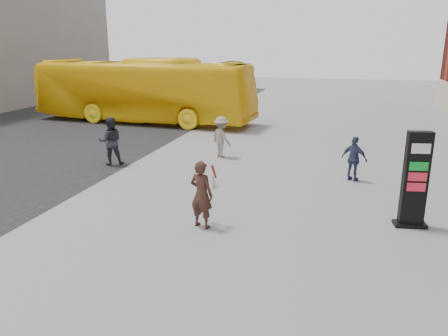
% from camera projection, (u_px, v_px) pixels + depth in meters
% --- Properties ---
extents(ground, '(100.00, 100.00, 0.00)m').
position_uv_depth(ground, '(217.00, 241.00, 10.13)').
color(ground, '#9E9EA3').
extents(info_pylon, '(0.83, 0.51, 2.41)m').
position_uv_depth(info_pylon, '(415.00, 180.00, 10.61)').
color(info_pylon, black).
rests_on(info_pylon, ground).
extents(woman, '(0.76, 0.72, 1.71)m').
position_uv_depth(woman, '(202.00, 193.00, 10.68)').
color(woman, '#311B12').
rests_on(woman, ground).
extents(bus, '(13.16, 4.01, 3.61)m').
position_uv_depth(bus, '(143.00, 90.00, 24.97)').
color(bus, yellow).
rests_on(bus, road).
extents(pedestrian_a, '(1.10, 1.03, 1.80)m').
position_uv_depth(pedestrian_a, '(111.00, 141.00, 16.24)').
color(pedestrian_a, '#27262D').
rests_on(pedestrian_a, ground).
extents(pedestrian_b, '(1.20, 1.14, 1.64)m').
position_uv_depth(pedestrian_b, '(222.00, 137.00, 17.35)').
color(pedestrian_b, gray).
rests_on(pedestrian_b, ground).
extents(pedestrian_c, '(0.95, 0.70, 1.49)m').
position_uv_depth(pedestrian_c, '(354.00, 159.00, 14.37)').
color(pedestrian_c, '#313858').
rests_on(pedestrian_c, ground).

